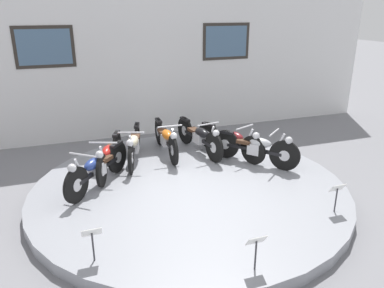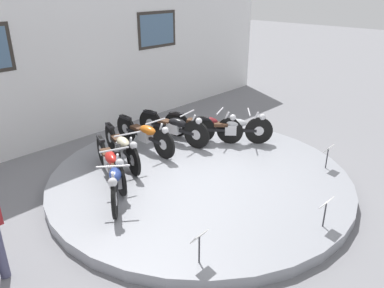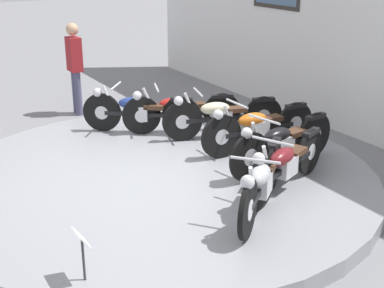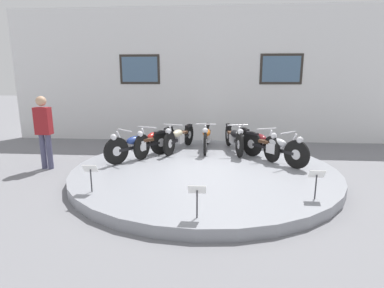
# 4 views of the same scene
# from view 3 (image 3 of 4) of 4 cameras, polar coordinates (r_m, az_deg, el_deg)

# --- Properties ---
(ground_plane) EXTENTS (60.00, 60.00, 0.00)m
(ground_plane) POSITION_cam_3_polar(r_m,az_deg,el_deg) (7.45, -3.49, -4.40)
(ground_plane) COLOR slate
(display_platform) EXTENTS (5.94, 5.94, 0.20)m
(display_platform) POSITION_cam_3_polar(r_m,az_deg,el_deg) (7.40, -3.51, -3.68)
(display_platform) COLOR gray
(display_platform) RESTS_ON ground_plane
(back_wall) EXTENTS (14.00, 0.22, 4.53)m
(back_wall) POSITION_cam_3_polar(r_m,az_deg,el_deg) (9.26, 19.10, 13.94)
(back_wall) COLOR white
(back_wall) RESTS_ON ground_plane
(motorcycle_blue) EXTENTS (1.31, 1.58, 0.80)m
(motorcycle_blue) POSITION_cam_3_polar(r_m,az_deg,el_deg) (8.84, -5.69, 3.60)
(motorcycle_blue) COLOR black
(motorcycle_blue) RESTS_ON display_platform
(motorcycle_red) EXTENTS (0.78, 1.88, 0.79)m
(motorcycle_red) POSITION_cam_3_polar(r_m,az_deg,el_deg) (8.84, -1.32, 3.65)
(motorcycle_red) COLOR black
(motorcycle_red) RESTS_ON display_platform
(motorcycle_cream) EXTENTS (0.70, 1.92, 0.80)m
(motorcycle_cream) POSITION_cam_3_polar(r_m,az_deg,el_deg) (8.57, 3.10, 3.13)
(motorcycle_cream) COLOR black
(motorcycle_cream) RESTS_ON display_platform
(motorcycle_orange) EXTENTS (0.54, 2.00, 0.80)m
(motorcycle_orange) POSITION_cam_3_polar(r_m,az_deg,el_deg) (8.06, 6.98, 1.94)
(motorcycle_orange) COLOR black
(motorcycle_orange) RESTS_ON display_platform
(motorcycle_black) EXTENTS (0.54, 2.00, 0.81)m
(motorcycle_black) POSITION_cam_3_polar(r_m,az_deg,el_deg) (7.40, 9.56, 0.23)
(motorcycle_black) COLOR black
(motorcycle_black) RESTS_ON display_platform
(motorcycle_maroon) EXTENTS (0.84, 1.84, 0.79)m
(motorcycle_maroon) POSITION_cam_3_polar(r_m,az_deg,el_deg) (6.72, 9.94, -2.00)
(motorcycle_maroon) COLOR black
(motorcycle_maroon) RESTS_ON display_platform
(motorcycle_silver) EXTENTS (1.33, 1.56, 0.80)m
(motorcycle_silver) POSITION_cam_3_polar(r_m,az_deg,el_deg) (6.15, 7.42, -3.91)
(motorcycle_silver) COLOR black
(motorcycle_silver) RESTS_ON display_platform
(info_placard_front_right) EXTENTS (0.26, 0.11, 0.51)m
(info_placard_front_right) POSITION_cam_3_polar(r_m,az_deg,el_deg) (4.99, -11.63, -10.49)
(info_placard_front_right) COLOR #333338
(info_placard_front_right) RESTS_ON display_platform
(visitor_standing) EXTENTS (0.36, 0.24, 1.78)m
(visitor_standing) POSITION_cam_3_polar(r_m,az_deg,el_deg) (10.65, -12.40, 8.43)
(visitor_standing) COLOR #4C4C6B
(visitor_standing) RESTS_ON ground_plane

